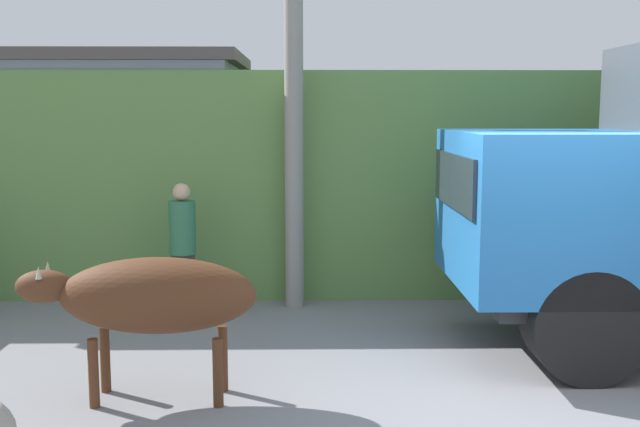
% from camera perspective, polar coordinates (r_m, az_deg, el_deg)
% --- Properties ---
extents(ground_plane, '(60.00, 60.00, 0.00)m').
position_cam_1_polar(ground_plane, '(7.10, 17.56, -13.57)').
color(ground_plane, gray).
extents(hillside_embankment, '(32.00, 6.24, 3.08)m').
position_cam_1_polar(hillside_embankment, '(13.25, 8.64, 3.33)').
color(hillside_embankment, '#608C47').
rests_on(hillside_embankment, ground_plane).
extents(building_backdrop, '(4.93, 2.70, 3.38)m').
position_cam_1_polar(building_backdrop, '(11.73, -17.83, 3.28)').
color(building_backdrop, '#99ADB7').
rests_on(building_backdrop, ground_plane).
extents(brown_cow, '(2.10, 0.67, 1.28)m').
position_cam_1_polar(brown_cow, '(6.75, -12.67, -6.19)').
color(brown_cow, '#512D19').
rests_on(brown_cow, ground_plane).
extents(pedestrian_on_hill, '(0.40, 0.40, 1.66)m').
position_cam_1_polar(pedestrian_on_hill, '(9.55, -10.42, -2.19)').
color(pedestrian_on_hill, '#38332D').
rests_on(pedestrian_on_hill, ground_plane).
extents(utility_pole, '(0.90, 0.24, 5.61)m').
position_cam_1_polar(utility_pole, '(9.64, -2.01, 9.95)').
color(utility_pole, gray).
rests_on(utility_pole, ground_plane).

